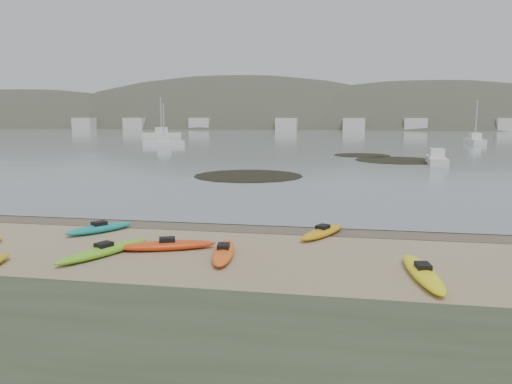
# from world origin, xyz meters

# --- Properties ---
(ground) EXTENTS (600.00, 600.00, 0.00)m
(ground) POSITION_xyz_m (0.00, 0.00, 0.00)
(ground) COLOR tan
(ground) RESTS_ON ground
(wet_sand) EXTENTS (60.00, 60.00, 0.00)m
(wet_sand) POSITION_xyz_m (0.00, -0.30, 0.00)
(wet_sand) COLOR brown
(wet_sand) RESTS_ON ground
(water) EXTENTS (1200.00, 1200.00, 0.00)m
(water) POSITION_xyz_m (0.00, 300.00, 0.01)
(water) COLOR slate
(water) RESTS_ON ground
(kayaks) EXTENTS (16.37, 10.29, 0.34)m
(kayaks) POSITION_xyz_m (-2.51, -5.02, 0.17)
(kayaks) COLOR #FBF115
(kayaks) RESTS_ON ground
(kelp_mats) EXTENTS (22.13, 30.31, 0.04)m
(kelp_mats) POSITION_xyz_m (3.81, 29.42, 0.03)
(kelp_mats) COLOR black
(kelp_mats) RESTS_ON water
(moored_boats) EXTENTS (99.46, 97.71, 1.19)m
(moored_boats) POSITION_xyz_m (3.49, 78.90, 0.52)
(moored_boats) COLOR silver
(moored_boats) RESTS_ON ground
(far_hills) EXTENTS (550.00, 135.00, 80.00)m
(far_hills) POSITION_xyz_m (39.38, 193.97, -15.93)
(far_hills) COLOR #384235
(far_hills) RESTS_ON ground
(far_town) EXTENTS (199.00, 5.00, 4.00)m
(far_town) POSITION_xyz_m (6.00, 145.00, 2.00)
(far_town) COLOR beige
(far_town) RESTS_ON ground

